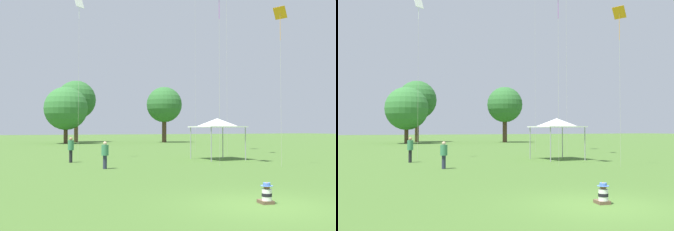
% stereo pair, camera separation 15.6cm
% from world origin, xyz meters
% --- Properties ---
extents(ground_plane, '(300.00, 300.00, 0.00)m').
position_xyz_m(ground_plane, '(0.00, 0.00, 0.00)').
color(ground_plane, '#426628').
extents(seated_toddler, '(0.44, 0.51, 0.63)m').
position_xyz_m(seated_toddler, '(0.26, 0.19, 0.28)').
color(seated_toddler, brown).
rests_on(seated_toddler, ground).
extents(person_standing_0, '(0.54, 0.54, 1.67)m').
position_xyz_m(person_standing_0, '(-2.03, 17.09, 0.99)').
color(person_standing_0, black).
rests_on(person_standing_0, ground).
extents(person_standing_2, '(0.47, 0.47, 1.52)m').
position_xyz_m(person_standing_2, '(-1.16, 12.14, 0.89)').
color(person_standing_2, '#282D42').
rests_on(person_standing_2, ground).
extents(canopy_tent, '(3.20, 3.20, 2.99)m').
position_xyz_m(canopy_tent, '(8.14, 15.17, 2.65)').
color(canopy_tent, white).
rests_on(canopy_tent, ground).
extents(kite_3, '(0.78, 0.60, 11.84)m').
position_xyz_m(kite_3, '(-1.03, 19.45, 10.85)').
color(kite_3, white).
rests_on(kite_3, ground).
extents(kite_4, '(0.67, 0.84, 9.43)m').
position_xyz_m(kite_4, '(8.53, 8.88, 8.67)').
color(kite_4, orange).
rests_on(kite_4, ground).
extents(distant_tree_0, '(6.62, 6.62, 8.70)m').
position_xyz_m(distant_tree_0, '(4.25, 51.77, 5.37)').
color(distant_tree_0, '#473323').
rests_on(distant_tree_0, ground).
extents(distant_tree_1, '(6.60, 6.60, 10.49)m').
position_xyz_m(distant_tree_1, '(7.17, 57.94, 7.16)').
color(distant_tree_1, brown).
rests_on(distant_tree_1, ground).
extents(distant_tree_2, '(5.93, 5.93, 9.29)m').
position_xyz_m(distant_tree_2, '(20.27, 50.53, 6.28)').
color(distant_tree_2, '#473323').
rests_on(distant_tree_2, ground).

